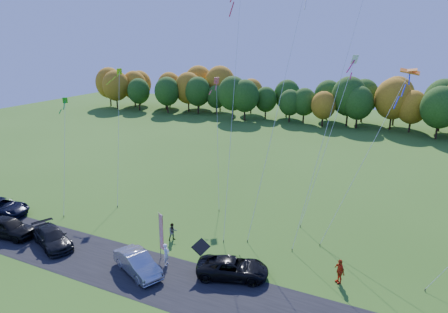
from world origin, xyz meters
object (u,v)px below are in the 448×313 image
at_px(black_suv, 233,268).
at_px(silver_sedan, 138,263).
at_px(person_east, 339,271).
at_px(feather_flag, 161,231).

relative_size(black_suv, silver_sedan, 1.09).
relative_size(person_east, feather_flag, 0.47).
relative_size(silver_sedan, feather_flag, 1.21).
relative_size(black_suv, feather_flag, 1.32).
bearing_deg(black_suv, person_east, -87.83).
bearing_deg(feather_flag, silver_sedan, -102.55).
bearing_deg(black_suv, silver_sedan, 93.30).
relative_size(black_suv, person_east, 2.85).
distance_m(silver_sedan, feather_flag, 3.05).
xyz_separation_m(black_suv, person_east, (7.41, 2.77, 0.20)).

